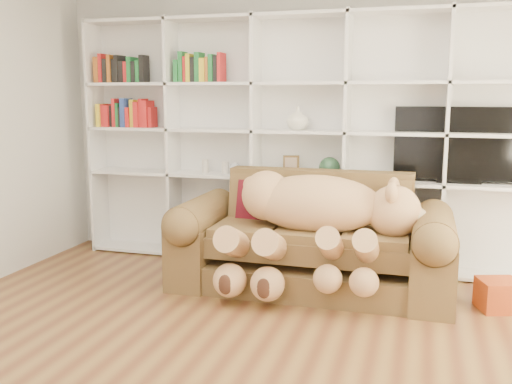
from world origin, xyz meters
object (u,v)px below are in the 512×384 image
(tv, at_px, (460,145))
(gift_box, at_px, (499,295))
(teddy_bear, at_px, (314,217))
(sofa, at_px, (312,245))

(tv, bearing_deg, gift_box, -69.98)
(teddy_bear, xyz_separation_m, gift_box, (1.44, 0.08, -0.55))
(gift_box, xyz_separation_m, tv, (-0.30, 0.82, 1.08))
(sofa, height_order, gift_box, sofa)
(sofa, relative_size, tv, 2.03)
(teddy_bear, bearing_deg, tv, 46.98)
(gift_box, bearing_deg, tv, 110.02)
(sofa, height_order, teddy_bear, teddy_bear)
(sofa, bearing_deg, gift_box, -4.53)
(sofa, distance_m, teddy_bear, 0.36)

